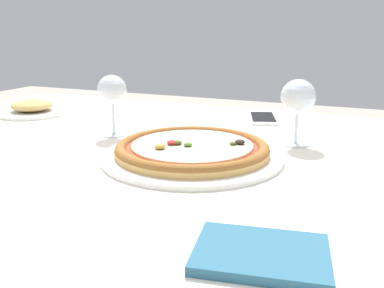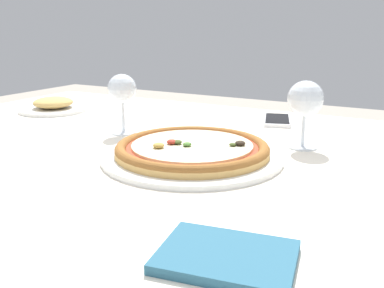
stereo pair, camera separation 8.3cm
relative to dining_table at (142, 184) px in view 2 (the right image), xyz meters
name	(u,v)px [view 2 (the right image)]	position (x,y,z in m)	size (l,w,h in m)	color
dining_table	(142,184)	(0.00, 0.00, 0.00)	(1.47, 1.11, 0.76)	brown
pizza_plate	(192,151)	(0.12, 0.00, 0.09)	(0.36, 0.36, 0.04)	white
wine_glass_far_left	(305,101)	(0.29, 0.18, 0.18)	(0.07, 0.07, 0.14)	silver
wine_glass_far_right	(122,91)	(-0.12, 0.10, 0.18)	(0.07, 0.07, 0.14)	silver
cell_phone	(277,120)	(0.17, 0.40, 0.08)	(0.11, 0.16, 0.01)	white
side_plate	(53,106)	(-0.48, 0.22, 0.09)	(0.20, 0.20, 0.04)	white
napkin_folded	(227,257)	(0.34, -0.32, 0.08)	(0.17, 0.13, 0.01)	#2D607A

